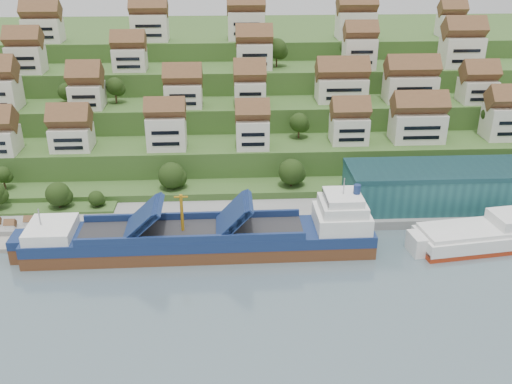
{
  "coord_description": "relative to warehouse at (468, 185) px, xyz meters",
  "views": [
    {
      "loc": [
        -7.52,
        -109.32,
        64.65
      ],
      "look_at": [
        -0.88,
        14.0,
        8.0
      ],
      "focal_mm": 40.0,
      "sensor_mm": 36.0,
      "label": 1
    }
  ],
  "objects": [
    {
      "name": "cargo_ship",
      "position": [
        -63.55,
        -16.6,
        -4.0
      ],
      "size": [
        75.44,
        12.36,
        16.68
      ],
      "rotation": [
        0.0,
        0.0,
        0.01
      ],
      "color": "brown",
      "rests_on": "ground"
    },
    {
      "name": "flagpole",
      "position": [
        -33.89,
        -7.0,
        -0.32
      ],
      "size": [
        1.28,
        0.16,
        8.0
      ],
      "color": "gray",
      "rests_on": "quay"
    },
    {
      "name": "second_ship",
      "position": [
        -3.16,
        -17.48,
        -4.77
      ],
      "size": [
        28.9,
        13.88,
        8.06
      ],
      "rotation": [
        0.0,
        0.0,
        0.13
      ],
      "color": "#9A2A10",
      "rests_on": "ground"
    },
    {
      "name": "hillside",
      "position": [
        -52.0,
        86.55,
        3.46
      ],
      "size": [
        260.0,
        128.0,
        31.0
      ],
      "color": "#2D4C1E",
      "rests_on": "ground"
    },
    {
      "name": "warehouse",
      "position": [
        0.0,
        0.0,
        0.0
      ],
      "size": [
        60.0,
        15.0,
        10.0
      ],
      "primitive_type": "cube",
      "color": "#205558",
      "rests_on": "quay"
    },
    {
      "name": "ground",
      "position": [
        -52.0,
        -17.0,
        -7.2
      ],
      "size": [
        300.0,
        300.0,
        0.0
      ],
      "primitive_type": "plane",
      "color": "slate",
      "rests_on": "ground"
    },
    {
      "name": "pebble_beach",
      "position": [
        -110.0,
        -5.0,
        -6.7
      ],
      "size": [
        45.0,
        20.0,
        1.0
      ],
      "primitive_type": "cube",
      "color": "gray",
      "rests_on": "ground"
    },
    {
      "name": "hillside_trees",
      "position": [
        -60.4,
        25.49,
        8.48
      ],
      "size": [
        136.41,
        62.15,
        30.95
      ],
      "color": "#233C14",
      "rests_on": "ground"
    },
    {
      "name": "quay",
      "position": [
        -32.0,
        -2.0,
        -6.1
      ],
      "size": [
        180.0,
        14.0,
        2.2
      ],
      "primitive_type": "cube",
      "color": "gray",
      "rests_on": "ground"
    },
    {
      "name": "hillside_village",
      "position": [
        -49.13,
        43.9,
        17.23
      ],
      "size": [
        158.18,
        63.44,
        29.16
      ],
      "color": "silver",
      "rests_on": "ground"
    },
    {
      "name": "beach_huts",
      "position": [
        -112.0,
        -6.25,
        -5.1
      ],
      "size": [
        14.4,
        3.7,
        2.2
      ],
      "color": "white",
      "rests_on": "pebble_beach"
    }
  ]
}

